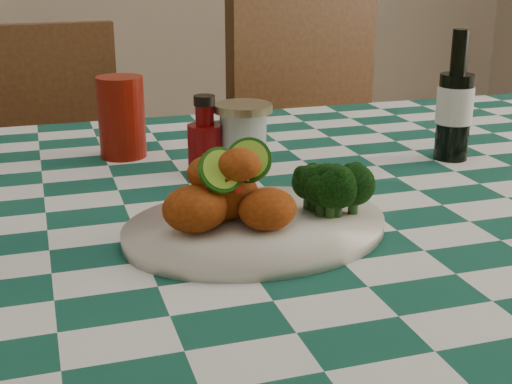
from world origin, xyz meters
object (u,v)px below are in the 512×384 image
object	(u,v)px
red_tumbler	(121,117)
wooden_chair_left	(47,241)
mason_jar	(243,138)
fried_chicken_pile	(237,187)
wooden_chair_right	(348,197)
plate	(256,228)
beer_bottle	(456,96)
ketchup_bottle	(205,135)

from	to	relation	value
red_tumbler	wooden_chair_left	world-z (taller)	wooden_chair_left
wooden_chair_left	mason_jar	bearing A→B (deg)	-66.04
wooden_chair_left	fried_chicken_pile	bearing A→B (deg)	-78.99
fried_chicken_pile	wooden_chair_right	xyz separation A→B (m)	(0.54, 0.84, -0.34)
mason_jar	plate	bearing A→B (deg)	-103.20
fried_chicken_pile	beer_bottle	xyz separation A→B (m)	(0.43, 0.22, 0.04)
ketchup_bottle	mason_jar	size ratio (longest dim) A/B	1.15
plate	wooden_chair_right	bearing A→B (deg)	58.42
plate	wooden_chair_left	world-z (taller)	wooden_chair_left
plate	fried_chicken_pile	xyz separation A→B (m)	(-0.02, 0.00, 0.05)
mason_jar	wooden_chair_left	bearing A→B (deg)	117.65
fried_chicken_pile	red_tumbler	world-z (taller)	red_tumbler
mason_jar	fried_chicken_pile	bearing A→B (deg)	-108.02
fried_chicken_pile	beer_bottle	distance (m)	0.49
beer_bottle	fried_chicken_pile	bearing A→B (deg)	-152.55
plate	beer_bottle	bearing A→B (deg)	28.79
ketchup_bottle	wooden_chair_right	distance (m)	0.84
plate	mason_jar	world-z (taller)	mason_jar
fried_chicken_pile	wooden_chair_right	size ratio (longest dim) A/B	0.14
beer_bottle	wooden_chair_right	xyz separation A→B (m)	(0.11, 0.62, -0.39)
ketchup_bottle	wooden_chair_right	bearing A→B (deg)	48.19
plate	beer_bottle	distance (m)	0.47
fried_chicken_pile	red_tumbler	size ratio (longest dim) A/B	1.07
mason_jar	wooden_chair_right	distance (m)	0.81
red_tumbler	wooden_chair_right	size ratio (longest dim) A/B	0.13
plate	red_tumbler	size ratio (longest dim) A/B	2.44
mason_jar	wooden_chair_right	bearing A→B (deg)	51.86
wooden_chair_right	mason_jar	bearing A→B (deg)	-143.06
ketchup_bottle	wooden_chair_right	world-z (taller)	wooden_chair_right
fried_chicken_pile	wooden_chair_left	size ratio (longest dim) A/B	0.15
ketchup_bottle	beer_bottle	bearing A→B (deg)	-5.81
ketchup_bottle	wooden_chair_right	xyz separation A→B (m)	(0.51, 0.57, -0.34)
fried_chicken_pile	mason_jar	bearing A→B (deg)	71.98
ketchup_bottle	mason_jar	bearing A→B (deg)	-4.62
plate	red_tumbler	xyz separation A→B (m)	(-0.11, 0.40, 0.06)
wooden_chair_right	fried_chicken_pile	bearing A→B (deg)	-137.65
red_tumbler	ketchup_bottle	size ratio (longest dim) A/B	1.10
wooden_chair_left	plate	bearing A→B (deg)	-77.51
fried_chicken_pile	wooden_chair_left	xyz separation A→B (m)	(-0.22, 0.84, -0.38)
fried_chicken_pile	beer_bottle	bearing A→B (deg)	27.45
plate	ketchup_bottle	world-z (taller)	ketchup_bottle
plate	fried_chicken_pile	size ratio (longest dim) A/B	2.27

